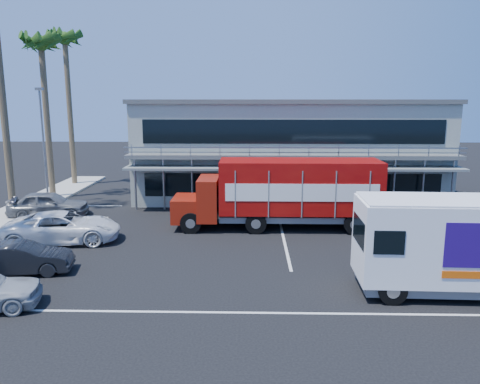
{
  "coord_description": "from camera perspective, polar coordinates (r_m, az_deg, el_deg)",
  "views": [
    {
      "loc": [
        0.23,
        -21.17,
        7.34
      ],
      "look_at": [
        -0.36,
        4.04,
        2.3
      ],
      "focal_mm": 35.0,
      "sensor_mm": 36.0,
      "label": 1
    }
  ],
  "objects": [
    {
      "name": "ground",
      "position": [
        22.41,
        0.69,
        -7.82
      ],
      "size": [
        120.0,
        120.0,
        0.0
      ],
      "primitive_type": "plane",
      "color": "black",
      "rests_on": "ground"
    },
    {
      "name": "parked_car_e",
      "position": [
        31.77,
        -22.31,
        -1.4
      ],
      "size": [
        5.04,
        2.55,
        1.65
      ],
      "primitive_type": "imported",
      "rotation": [
        0.0,
        0.0,
        1.7
      ],
      "color": "slate",
      "rests_on": "ground"
    },
    {
      "name": "light_pole_far",
      "position": [
        35.38,
        -22.85,
        5.82
      ],
      "size": [
        0.5,
        0.25,
        8.09
      ],
      "color": "gray",
      "rests_on": "ground"
    },
    {
      "name": "parked_car_b",
      "position": [
        22.08,
        -25.09,
        -7.35
      ],
      "size": [
        4.33,
        2.19,
        1.36
      ],
      "primitive_type": "imported",
      "rotation": [
        0.0,
        0.0,
        1.76
      ],
      "color": "black",
      "rests_on": "ground"
    },
    {
      "name": "parked_car_d",
      "position": [
        32.17,
        -22.01,
        -1.53
      ],
      "size": [
        4.91,
        3.45,
        1.32
      ],
      "primitive_type": "imported",
      "rotation": [
        0.0,
        0.0,
        1.96
      ],
      "color": "#2F313E",
      "rests_on": "ground"
    },
    {
      "name": "white_van",
      "position": [
        19.54,
        25.21,
        -5.77
      ],
      "size": [
        7.66,
        2.83,
        3.7
      ],
      "rotation": [
        0.0,
        0.0,
        -0.03
      ],
      "color": "white",
      "rests_on": "ground"
    },
    {
      "name": "building",
      "position": [
        36.4,
        5.73,
        5.43
      ],
      "size": [
        22.4,
        12.0,
        7.3
      ],
      "color": "gray",
      "rests_on": "ground"
    },
    {
      "name": "curb_strip",
      "position": [
        31.99,
        -27.17,
        -3.09
      ],
      "size": [
        3.0,
        32.0,
        0.16
      ],
      "primitive_type": "cube",
      "color": "#A5A399",
      "rests_on": "ground"
    },
    {
      "name": "parked_car_c",
      "position": [
        25.95,
        -20.78,
        -4.05
      ],
      "size": [
        6.16,
        3.67,
        1.6
      ],
      "primitive_type": "imported",
      "rotation": [
        0.0,
        0.0,
        1.75
      ],
      "color": "white",
      "rests_on": "ground"
    },
    {
      "name": "palm_f",
      "position": [
        42.73,
        -20.52,
        16.15
      ],
      "size": [
        2.8,
        2.8,
        13.25
      ],
      "color": "brown",
      "rests_on": "ground"
    },
    {
      "name": "palm_e",
      "position": [
        37.43,
        -23.03,
        15.39
      ],
      "size": [
        2.8,
        2.8,
        12.25
      ],
      "color": "brown",
      "rests_on": "ground"
    },
    {
      "name": "red_truck",
      "position": [
        26.75,
        5.53,
        0.11
      ],
      "size": [
        11.73,
        2.87,
        3.95
      ],
      "rotation": [
        0.0,
        0.0,
        0.0
      ],
      "color": "maroon",
      "rests_on": "ground"
    }
  ]
}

